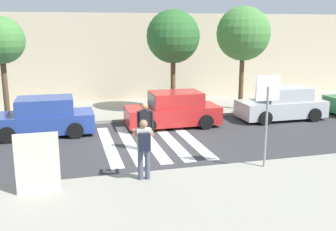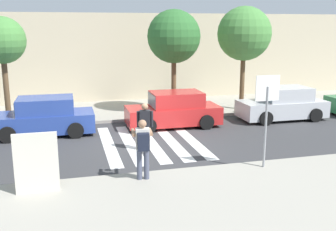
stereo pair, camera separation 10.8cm
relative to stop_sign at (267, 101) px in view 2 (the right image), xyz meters
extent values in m
plane|color=#38383A|center=(-2.72, 3.71, -2.20)|extent=(120.00, 120.00, 0.00)
cube|color=#9E998C|center=(-2.72, -2.49, -2.13)|extent=(60.00, 6.00, 0.14)
cube|color=#9E998C|center=(-2.72, 9.71, -2.13)|extent=(60.00, 4.80, 0.14)
cube|color=beige|center=(-2.72, 14.11, 0.34)|extent=(56.00, 4.00, 5.08)
cube|color=silver|center=(-4.32, 3.91, -2.20)|extent=(0.44, 5.20, 0.01)
cube|color=silver|center=(-3.52, 3.91, -2.20)|extent=(0.44, 5.20, 0.01)
cube|color=silver|center=(-2.72, 3.91, -2.20)|extent=(0.44, 5.20, 0.01)
cube|color=silver|center=(-1.92, 3.91, -2.20)|extent=(0.44, 5.20, 0.01)
cube|color=silver|center=(-1.12, 3.91, -2.20)|extent=(0.44, 5.20, 0.01)
cylinder|color=gray|center=(0.00, -0.01, -0.81)|extent=(0.07, 0.07, 2.49)
cube|color=white|center=(0.00, 0.00, 0.38)|extent=(0.76, 0.03, 0.76)
cube|color=red|center=(0.00, 0.02, 0.38)|extent=(0.66, 0.02, 0.66)
cylinder|color=#474C60|center=(-3.87, -0.04, -1.62)|extent=(0.15, 0.15, 0.88)
cylinder|color=#474C60|center=(-3.67, -0.06, -1.62)|extent=(0.15, 0.15, 0.88)
cube|color=silver|center=(-3.77, -0.05, -0.88)|extent=(0.40, 0.28, 0.60)
sphere|color=#A37556|center=(-3.77, -0.05, -0.45)|extent=(0.23, 0.23, 0.23)
cylinder|color=#A37556|center=(-3.99, 0.19, -0.75)|extent=(0.16, 0.59, 0.10)
cylinder|color=#A37556|center=(-3.51, 0.14, -0.75)|extent=(0.16, 0.59, 0.10)
cube|color=black|center=(-3.73, 0.35, -0.72)|extent=(0.15, 0.11, 0.10)
cube|color=black|center=(-3.79, -0.28, -0.90)|extent=(0.34, 0.23, 0.48)
cylinder|color=#232328|center=(-3.22, 2.92, -1.76)|extent=(0.15, 0.15, 0.88)
cylinder|color=#232328|center=(-3.02, 2.88, -1.76)|extent=(0.15, 0.15, 0.88)
cube|color=black|center=(-3.12, 2.90, -1.02)|extent=(0.42, 0.31, 0.60)
sphere|color=#A37556|center=(-3.12, 2.90, -0.59)|extent=(0.23, 0.23, 0.23)
cylinder|color=black|center=(-3.36, 2.95, -1.04)|extent=(0.10, 0.10, 0.58)
cylinder|color=black|center=(-2.89, 2.85, -1.04)|extent=(0.10, 0.10, 0.58)
cube|color=#284293|center=(-6.76, 6.01, -1.67)|extent=(4.10, 1.70, 0.76)
cube|color=#284293|center=(-6.61, 6.01, -0.97)|extent=(2.20, 1.56, 0.64)
cube|color=slate|center=(-7.68, 6.01, -0.97)|extent=(0.10, 1.50, 0.54)
cube|color=slate|center=(-5.64, 6.01, -0.97)|extent=(0.10, 1.50, 0.51)
cylinder|color=black|center=(-8.03, 5.16, -1.88)|extent=(0.64, 0.22, 0.64)
cylinder|color=black|center=(-8.03, 6.86, -1.88)|extent=(0.64, 0.22, 0.64)
cylinder|color=black|center=(-5.49, 5.16, -1.88)|extent=(0.64, 0.22, 0.64)
cylinder|color=black|center=(-5.49, 6.86, -1.88)|extent=(0.64, 0.22, 0.64)
cube|color=red|center=(-1.25, 6.01, -1.67)|extent=(4.10, 1.70, 0.76)
cube|color=red|center=(-1.10, 6.01, -0.97)|extent=(2.20, 1.56, 0.64)
cube|color=slate|center=(-2.17, 6.01, -0.97)|extent=(0.10, 1.50, 0.54)
cube|color=slate|center=(-0.13, 6.01, -0.97)|extent=(0.10, 1.50, 0.51)
cylinder|color=black|center=(-2.52, 5.16, -1.88)|extent=(0.64, 0.22, 0.64)
cylinder|color=black|center=(-2.52, 6.86, -1.88)|extent=(0.64, 0.22, 0.64)
cylinder|color=black|center=(0.02, 5.16, -1.88)|extent=(0.64, 0.22, 0.64)
cylinder|color=black|center=(0.02, 6.86, -1.88)|extent=(0.64, 0.22, 0.64)
cube|color=#B7BABF|center=(4.11, 6.01, -1.67)|extent=(4.10, 1.70, 0.76)
cube|color=#B7BABF|center=(4.26, 6.01, -0.97)|extent=(2.20, 1.56, 0.64)
cube|color=slate|center=(3.19, 6.01, -0.97)|extent=(0.10, 1.50, 0.54)
cube|color=slate|center=(5.23, 6.01, -0.97)|extent=(0.10, 1.50, 0.51)
cylinder|color=black|center=(2.84, 5.16, -1.88)|extent=(0.64, 0.22, 0.64)
cylinder|color=black|center=(2.84, 6.86, -1.88)|extent=(0.64, 0.22, 0.64)
cylinder|color=black|center=(5.38, 5.16, -1.88)|extent=(0.64, 0.22, 0.64)
cylinder|color=black|center=(5.38, 6.86, -1.88)|extent=(0.64, 0.22, 0.64)
cylinder|color=black|center=(7.75, 6.86, -1.88)|extent=(0.64, 0.22, 0.64)
cylinder|color=brown|center=(-8.31, 7.95, -0.55)|extent=(0.24, 0.24, 3.03)
sphere|color=#47843D|center=(-8.31, 7.95, 1.57)|extent=(2.02, 2.02, 2.02)
cylinder|color=brown|center=(-0.64, 8.11, -0.58)|extent=(0.24, 0.24, 2.97)
sphere|color=#2D662D|center=(-0.64, 8.11, 1.67)|extent=(2.56, 2.56, 2.56)
cylinder|color=brown|center=(2.99, 8.09, -0.54)|extent=(0.24, 0.24, 3.04)
sphere|color=#47843D|center=(2.99, 8.09, 1.79)|extent=(2.70, 2.70, 2.70)
cube|color=beige|center=(-6.59, -0.27, -1.26)|extent=(1.10, 0.10, 1.60)
cube|color=#E5B74C|center=(-6.59, -0.21, -1.26)|extent=(0.96, 0.02, 1.46)
camera|label=1|loc=(-5.81, -10.31, 2.18)|focal=42.00mm
camera|label=2|loc=(-5.70, -10.34, 2.18)|focal=42.00mm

